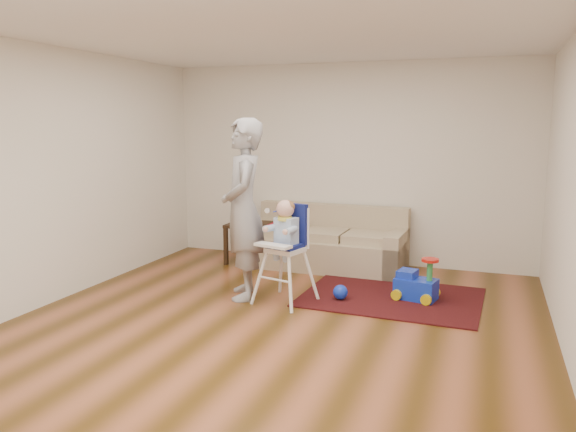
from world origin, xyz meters
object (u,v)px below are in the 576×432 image
(adult, at_px, (243,209))
(toy_ball, at_px, (340,292))
(sofa, at_px, (325,238))
(side_table, at_px, (250,243))
(high_chair, at_px, (285,253))
(ride_on_toy, at_px, (416,278))

(adult, bearing_deg, toy_ball, 76.19)
(sofa, height_order, side_table, sofa)
(toy_ball, bearing_deg, side_table, 142.51)
(side_table, relative_size, adult, 0.28)
(side_table, bearing_deg, high_chair, -54.29)
(ride_on_toy, height_order, toy_ball, ride_on_toy)
(side_table, bearing_deg, ride_on_toy, -21.52)
(side_table, xyz_separation_m, adult, (0.57, -1.46, 0.70))
(side_table, distance_m, adult, 1.72)
(toy_ball, bearing_deg, adult, -167.96)
(toy_ball, relative_size, adult, 0.08)
(toy_ball, bearing_deg, sofa, 112.70)
(sofa, bearing_deg, side_table, -173.79)
(toy_ball, distance_m, high_chair, 0.74)
(high_chair, relative_size, adult, 0.57)
(sofa, xyz_separation_m, side_table, (-1.06, -0.09, -0.13))
(ride_on_toy, relative_size, adult, 0.24)
(high_chair, bearing_deg, side_table, 140.53)
(sofa, distance_m, toy_ball, 1.47)
(ride_on_toy, bearing_deg, toy_ball, -147.01)
(ride_on_toy, bearing_deg, sofa, 153.96)
(sofa, distance_m, adult, 1.72)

